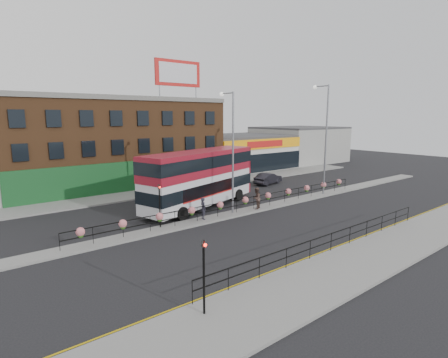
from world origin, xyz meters
TOP-DOWN VIEW (x-y plane):
  - ground at (0.00, 0.00)m, footprint 120.00×120.00m
  - south_pavement at (0.00, -12.00)m, footprint 60.00×4.00m
  - north_pavement at (0.00, 12.00)m, footprint 60.00×4.00m
  - median at (0.00, 0.00)m, footprint 60.00×1.60m
  - yellow_line_inner at (0.00, -9.70)m, footprint 60.00×0.10m
  - yellow_line_outer at (0.00, -9.88)m, footprint 60.00×0.10m
  - brick_building at (-4.00, 19.96)m, footprint 25.00×12.21m
  - supermarket at (16.00, 19.90)m, footprint 15.00×12.25m
  - warehouse_east at (30.75, 20.00)m, footprint 14.50×12.00m
  - billboard at (2.50, 14.99)m, footprint 6.00×0.29m
  - median_railing at (-0.00, 0.00)m, footprint 30.04×0.56m
  - south_railing at (-2.00, -10.10)m, footprint 20.04×0.05m
  - double_decker_bus at (-2.08, 3.76)m, footprint 13.06×6.59m
  - car at (10.66, 7.84)m, footprint 3.23×4.86m
  - pedestrian_a at (-4.36, 0.10)m, footprint 0.80×0.66m
  - pedestrian_b at (1.14, -0.17)m, footprint 1.56×1.53m
  - lamp_column_west at (-1.29, 0.41)m, footprint 0.36×1.76m
  - lamp_column_east at (10.90, 0.20)m, footprint 0.40×1.97m
  - traffic_light_south at (-12.00, -11.01)m, footprint 0.15×0.28m
  - traffic_light_median at (-8.00, 0.39)m, footprint 0.15×0.28m

SIDE VIEW (x-z plane):
  - ground at x=0.00m, z-range 0.00..0.00m
  - yellow_line_inner at x=0.00m, z-range 0.00..0.01m
  - yellow_line_outer at x=0.00m, z-range 0.00..0.01m
  - south_pavement at x=0.00m, z-range 0.00..0.15m
  - north_pavement at x=0.00m, z-range 0.00..0.15m
  - median at x=0.00m, z-range 0.00..0.15m
  - car at x=10.66m, z-range 0.00..1.40m
  - south_railing at x=-2.00m, z-range 0.40..1.52m
  - pedestrian_a at x=-4.36m, z-range 0.15..1.92m
  - median_railing at x=0.00m, z-range 0.43..1.66m
  - pedestrian_b at x=1.14m, z-range 0.15..2.06m
  - traffic_light_south at x=-12.00m, z-range 0.64..4.29m
  - traffic_light_median at x=-8.00m, z-range 0.64..4.29m
  - supermarket at x=16.00m, z-range 0.00..5.30m
  - warehouse_east at x=30.75m, z-range 0.00..6.30m
  - double_decker_bus at x=-2.08m, z-range 0.59..5.75m
  - brick_building at x=-4.00m, z-range -0.02..10.28m
  - lamp_column_west at x=-1.29m, z-range 1.08..11.12m
  - lamp_column_east at x=10.90m, z-range 1.19..12.41m
  - billboard at x=2.50m, z-range 10.98..15.38m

